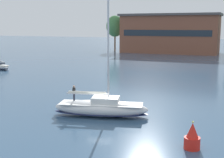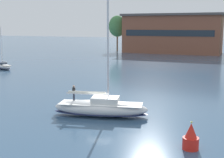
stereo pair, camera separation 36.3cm
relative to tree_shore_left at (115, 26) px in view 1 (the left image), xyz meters
name	(u,v)px [view 1 (the left image)]	position (x,y,z in m)	size (l,w,h in m)	color
ground_plane	(101,116)	(29.58, -77.55, -8.95)	(400.00, 400.00, 0.00)	#385675
waterfront_building	(170,33)	(19.96, 0.94, -2.36)	(33.01, 14.81, 13.11)	brown
tree_shore_left	(115,26)	(0.00, 0.00, 0.00)	(6.21, 6.21, 12.79)	brown
sailboat_main	(101,107)	(29.60, -77.54, -8.04)	(10.21, 5.03, 13.52)	silver
sailboat_moored_mid_channel	(1,66)	(-4.88, -53.51, -8.34)	(6.68, 4.70, 9.06)	silver
channel_buoy	(192,138)	(39.57, -82.87, -8.08)	(1.23, 1.23, 2.20)	red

